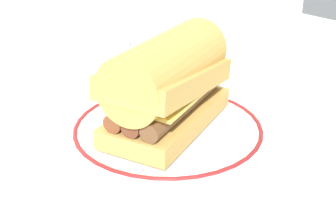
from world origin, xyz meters
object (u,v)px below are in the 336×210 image
Objects in this scene: plate at (168,129)px; drinking_glass at (182,51)px; sausage_sandwich at (168,82)px; salt_shaker at (126,54)px.

drinking_glass reaches higher than plate.
plate is at bearing -58.34° from sausage_sandwich.
salt_shaker is (0.08, 0.24, -0.04)m from sausage_sandwich.
salt_shaker reaches higher than plate.
sausage_sandwich is 0.23m from drinking_glass.
sausage_sandwich is at bearing 146.31° from plate.
sausage_sandwich is at bearing -109.19° from salt_shaker.
salt_shaker is (-0.08, 0.07, -0.01)m from drinking_glass.
plate is 0.26m from salt_shaker.
plate is at bearing -134.13° from drinking_glass.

